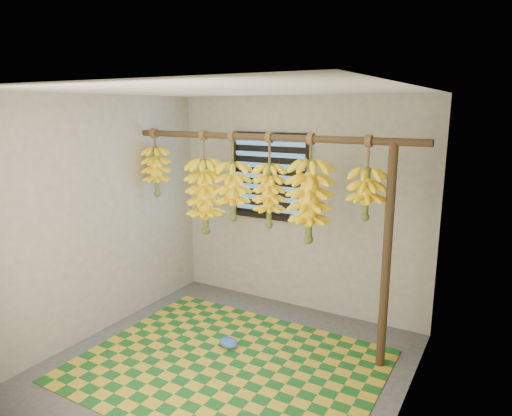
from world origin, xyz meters
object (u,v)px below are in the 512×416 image
Objects in this scene: banana_bunch_a at (156,171)px; banana_bunch_b at (205,196)px; support_post at (387,260)px; banana_bunch_c at (233,191)px; banana_bunch_e at (309,202)px; plastic_bag at (229,343)px; banana_bunch_f at (366,193)px; banana_bunch_d at (269,196)px; woven_mat at (228,366)px.

banana_bunch_a and banana_bunch_b have the same top height.
banana_bunch_c reaches higher than support_post.
support_post is 0.85m from banana_bunch_e.
banana_bunch_e is (0.62, 0.42, 1.38)m from plastic_bag.
banana_bunch_b is 1.17m from banana_bunch_e.
support_post is 1.93m from banana_bunch_b.
banana_bunch_f is at bearing -0.00° from banana_bunch_c.
banana_bunch_a is 2.34m from banana_bunch_f.
banana_bunch_a and banana_bunch_f have the same top height.
support_post is at bearing 0.00° from banana_bunch_b.
banana_bunch_d is 0.94m from banana_bunch_f.
plastic_bag is 1.47m from banana_bunch_d.
banana_bunch_b is at bearing 135.95° from woven_mat.
banana_bunch_f is at bearing 180.00° from support_post.
banana_bunch_f is at bearing 20.11° from plastic_bag.
banana_bunch_d is (0.41, -0.00, -0.01)m from banana_bunch_c.
plastic_bag is at bearing -146.14° from banana_bunch_e.
banana_bunch_e reaches higher than plastic_bag.
woven_mat is at bearing -58.27° from plastic_bag.
banana_bunch_a is (-2.55, 0.00, 0.59)m from support_post.
banana_bunch_c is 1.35m from banana_bunch_f.
banana_bunch_a is at bearing 153.22° from woven_mat.
support_post is at bearing 0.00° from banana_bunch_e.
banana_bunch_a is 1.42m from banana_bunch_d.
banana_bunch_e reaches higher than woven_mat.
banana_bunch_b is at bearing -0.00° from banana_bunch_a.
plastic_bag is 0.24× the size of banana_bunch_c.
support_post is 2.01× the size of banana_bunch_e.
banana_bunch_b reaches higher than woven_mat.
banana_bunch_e is at bearing 0.00° from banana_bunch_b.
support_post is 1.70m from plastic_bag.
banana_bunch_f is at bearing 35.32° from woven_mat.
banana_bunch_a is at bearing 180.00° from banana_bunch_d.
banana_bunch_a is 0.74× the size of banana_bunch_e.
banana_bunch_c is (1.00, 0.00, -0.13)m from banana_bunch_a.
plastic_bag is 0.29× the size of banana_bunch_a.
banana_bunch_e is (1.82, -0.00, -0.16)m from banana_bunch_a.
banana_bunch_f reaches higher than plastic_bag.
woven_mat is at bearing -93.38° from banana_bunch_d.
banana_bunch_a and banana_bunch_c have the same top height.
banana_bunch_f is (0.97, 0.69, 1.55)m from woven_mat.
banana_bunch_b reaches higher than plastic_bag.
banana_bunch_a is 0.69× the size of banana_bunch_b.
support_post is at bearing -0.00° from banana_bunch_c.
banana_bunch_b and banana_bunch_c have the same top height.
banana_bunch_d is (-1.14, -0.00, 0.45)m from support_post.
banana_bunch_c and banana_bunch_f have the same top height.
support_post is 2.26× the size of banana_bunch_c.
banana_bunch_a is 0.80× the size of banana_bunch_d.
woven_mat is at bearing -44.05° from banana_bunch_b.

